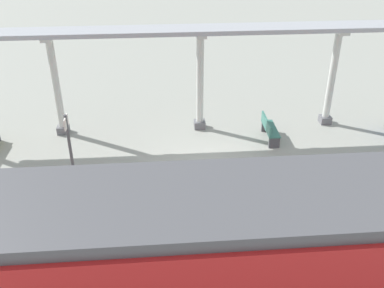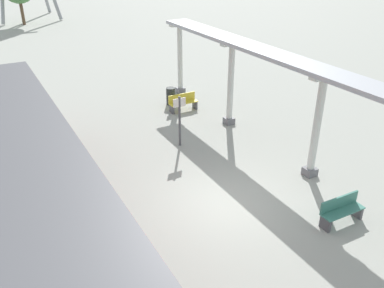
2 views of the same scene
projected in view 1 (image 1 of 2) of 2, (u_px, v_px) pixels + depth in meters
ground_plane at (210, 178)px, 14.33m from camera, size 176.00×176.00×0.00m
tactile_edge_strip at (228, 263)px, 10.94m from camera, size 0.48×26.68×0.01m
train_near_carriage at (190, 265)px, 8.36m from camera, size 2.65×13.97×3.48m
canopy_pillar_second at (332, 78)px, 16.96m from camera, size 1.10×0.44×3.87m
canopy_pillar_third at (200, 82)px, 16.58m from camera, size 1.10×0.44×3.87m
canopy_pillar_fourth at (56, 86)px, 16.18m from camera, size 1.10×0.44×3.87m
canopy_beam at (198, 30)px, 15.60m from camera, size 1.20×21.37×0.16m
bench_far_end at (269, 129)px, 16.47m from camera, size 1.51×0.48×0.86m
platform_info_sign at (69, 140)px, 13.85m from camera, size 0.56×0.10×2.20m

